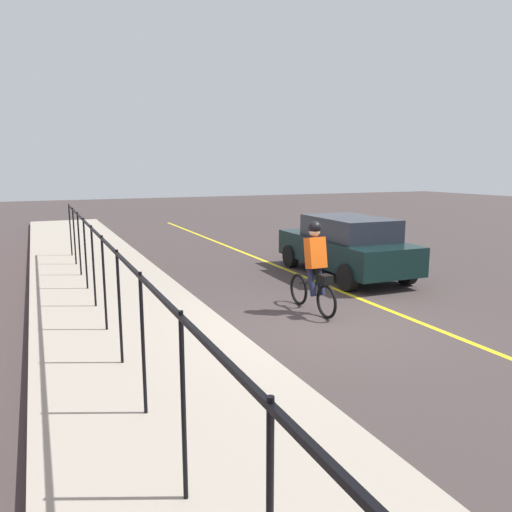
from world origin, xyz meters
TOP-DOWN VIEW (x-y plane):
  - ground_plane at (0.00, 0.00)m, footprint 80.00×80.00m
  - lane_line_centre at (0.00, -1.60)m, footprint 36.00×0.12m
  - sidewalk at (0.00, 3.40)m, footprint 40.00×3.20m
  - iron_fence at (1.00, 3.80)m, footprint 15.61×0.04m
  - cyclist_lead at (0.84, -0.15)m, footprint 1.71×0.36m
  - patrol_sedan at (3.39, -2.66)m, footprint 4.47×2.06m

SIDE VIEW (x-z plane):
  - ground_plane at x=0.00m, z-range 0.00..0.00m
  - lane_line_centre at x=0.00m, z-range 0.00..0.01m
  - sidewalk at x=0.00m, z-range 0.00..0.15m
  - patrol_sedan at x=3.39m, z-range 0.03..1.61m
  - cyclist_lead at x=0.84m, z-range 0.00..1.82m
  - iron_fence at x=1.00m, z-range 0.50..2.10m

